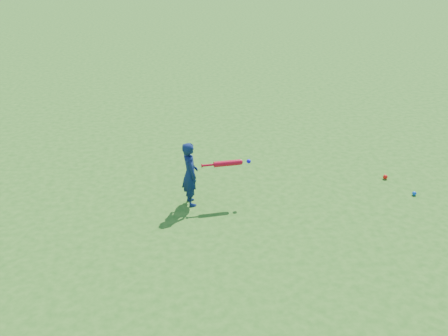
# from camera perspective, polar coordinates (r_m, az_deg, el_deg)

# --- Properties ---
(ground) EXTENTS (80.00, 80.00, 0.00)m
(ground) POSITION_cam_1_polar(r_m,az_deg,el_deg) (7.73, -1.66, -2.56)
(ground) COLOR #296618
(ground) RESTS_ON ground
(child) EXTENTS (0.30, 0.39, 0.96)m
(child) POSITION_cam_1_polar(r_m,az_deg,el_deg) (7.17, -3.90, -0.68)
(child) COLOR #101E4A
(child) RESTS_ON ground
(ground_ball_red) EXTENTS (0.07, 0.07, 0.07)m
(ground_ball_red) POSITION_cam_1_polar(r_m,az_deg,el_deg) (8.47, 17.95, -0.98)
(ground_ball_red) COLOR red
(ground_ball_red) RESTS_ON ground
(ground_ball_blue) EXTENTS (0.06, 0.06, 0.06)m
(ground_ball_blue) POSITION_cam_1_polar(r_m,az_deg,el_deg) (8.11, 20.92, -2.74)
(ground_ball_blue) COLOR blue
(ground_ball_blue) RESTS_ON ground
(bat_swing) EXTENTS (0.73, 0.14, 0.08)m
(bat_swing) POSITION_cam_1_polar(r_m,az_deg,el_deg) (7.16, 0.61, 0.56)
(bat_swing) COLOR red
(bat_swing) RESTS_ON ground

